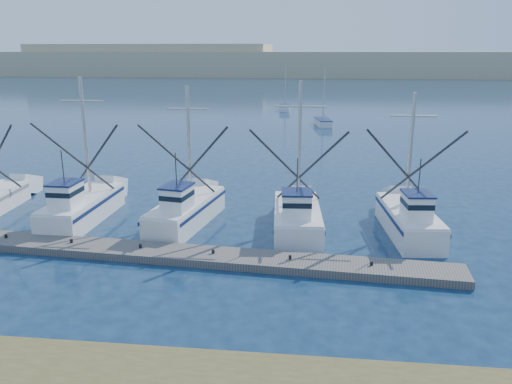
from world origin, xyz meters
TOP-DOWN VIEW (x-y plane):
  - ground at (0.00, 0.00)m, footprint 500.00×500.00m
  - floating_dock at (-8.26, 5.61)m, footprint 31.19×4.41m
  - dune_ridge at (0.00, 210.00)m, footprint 360.00×60.00m
  - trawler_fleet at (-7.87, 10.46)m, footprint 29.93×8.33m
  - sailboat_near at (1.23, 54.62)m, footprint 2.60×5.46m
  - sailboat_far at (-5.31, 72.96)m, footprint 1.88×4.88m

SIDE VIEW (x-z plane):
  - ground at x=0.00m, z-range 0.00..0.00m
  - floating_dock at x=-8.26m, z-range 0.00..0.42m
  - sailboat_near at x=1.23m, z-range -3.55..4.55m
  - sailboat_far at x=-5.31m, z-range -3.55..4.55m
  - trawler_fleet at x=-7.87m, z-range -3.54..5.43m
  - dune_ridge at x=0.00m, z-range 0.00..10.00m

